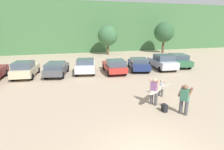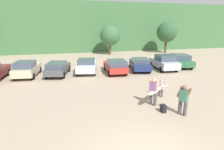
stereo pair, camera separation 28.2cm
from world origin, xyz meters
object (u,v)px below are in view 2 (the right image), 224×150
Objects in this scene: parked_car_red at (116,66)px; surfboard_cream at (155,91)px; parked_car_silver at (164,62)px; person_companion at (184,98)px; parked_car_white at (87,65)px; parked_car_dark_gray at (58,68)px; person_child at (161,87)px; parked_car_forest_green at (180,60)px; backpack_dropped at (163,108)px; parked_car_champagne at (27,69)px; parked_car_navy at (140,64)px; surfboard_white at (162,87)px; person_adult at (154,90)px.

parked_car_red reaches higher than surfboard_cream.
parked_car_red is 5.77m from parked_car_silver.
parked_car_white is at bearing -101.81° from person_companion.
parked_car_dark_gray is 3.47× the size of person_child.
parked_car_forest_green reaches higher than backpack_dropped.
parked_car_silver is at bearing -85.80° from parked_car_champagne.
person_companion is at bearing -149.53° from parked_car_white.
person_child is (-4.47, -7.37, -0.13)m from parked_car_silver.
person_child is at bearing -166.39° from parked_car_red.
parked_car_navy reaches higher than backpack_dropped.
parked_car_red is 2.17× the size of surfboard_white.
surfboard_white is at bearing 151.71° from parked_car_forest_green.
backpack_dropped is (3.18, -10.22, -0.54)m from parked_car_white.
backpack_dropped is at bearing -152.74° from parked_car_white.
surfboard_white is at bearing 100.15° from person_child.
parked_car_champagne reaches higher than parked_car_red.
parked_car_champagne is at bearing -79.58° from person_companion.
person_child is at bearing -122.11° from parked_car_champagne.
parked_car_champagne is at bearing 87.95° from parked_car_red.
parked_car_white is 3.05m from parked_car_red.
parked_car_red is 8.22m from person_adult.
parked_car_dark_gray is 1.01× the size of parked_car_red.
parked_car_white reaches higher than surfboard_white.
person_companion reaches higher than parked_car_champagne.
person_companion is at bearing -33.34° from backpack_dropped.
parked_car_dark_gray is 1.00× the size of parked_car_silver.
parked_car_champagne reaches higher than surfboard_cream.
backpack_dropped is at bearing 32.63° from person_child.
surfboard_cream is at bearing 150.86° from parked_car_forest_green.
parked_car_dark_gray is 11.58m from backpack_dropped.
person_adult reaches higher than person_child.
parked_car_red is 8.32m from parked_car_forest_green.
parked_car_silver reaches higher than parked_car_navy.
parked_car_red reaches higher than parked_car_navy.
person_child is (-1.66, -7.68, -0.01)m from parked_car_navy.
parked_car_dark_gray reaches higher than parked_car_navy.
person_companion is (6.93, -10.39, 0.24)m from parked_car_dark_gray.
parked_car_forest_green is 10.68m from surfboard_white.
person_adult is at bearing 97.51° from backpack_dropped.
surfboard_white is at bearing -127.20° from person_companion.
parked_car_red is at bearing -98.45° from parked_car_white.
surfboard_cream is 1.55m from surfboard_white.
parked_car_silver is (11.57, -0.30, 0.09)m from parked_car_dark_gray.
parked_car_forest_green is (11.15, 0.03, 0.03)m from parked_car_white.
surfboard_cream is (0.24, -8.21, 0.17)m from parked_car_red.
person_adult is (-8.11, -9.21, 0.19)m from parked_car_forest_green.
parked_car_champagne is 0.96× the size of parked_car_silver.
person_companion reaches higher than person_adult.
person_adult is at bearing 12.11° from person_child.
person_companion reaches higher than parked_car_navy.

